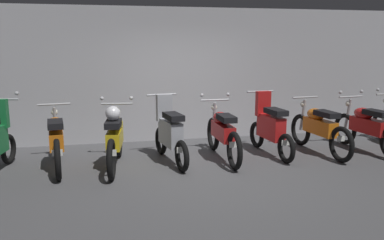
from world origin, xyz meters
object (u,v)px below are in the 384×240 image
(motorbike_slot_6, at_px, (270,127))
(motorbike_slot_8, at_px, (367,127))
(motorbike_slot_2, at_px, (56,139))
(motorbike_slot_5, at_px, (223,132))
(motorbike_slot_3, at_px, (115,137))
(motorbike_slot_7, at_px, (319,128))
(motorbike_slot_4, at_px, (170,133))

(motorbike_slot_6, bearing_deg, motorbike_slot_8, -6.54)
(motorbike_slot_2, xyz_separation_m, motorbike_slot_5, (2.89, -0.08, 0.00))
(motorbike_slot_3, relative_size, motorbike_slot_5, 1.00)
(motorbike_slot_2, xyz_separation_m, motorbike_slot_7, (4.82, -0.09, 0.00))
(motorbike_slot_8, bearing_deg, motorbike_slot_3, 179.77)
(motorbike_slot_3, bearing_deg, motorbike_slot_6, 3.99)
(motorbike_slot_7, bearing_deg, motorbike_slot_6, 173.95)
(motorbike_slot_4, xyz_separation_m, motorbike_slot_8, (3.85, -0.14, -0.03))
(motorbike_slot_4, xyz_separation_m, motorbike_slot_6, (1.93, 0.08, 0.00))
(motorbike_slot_6, bearing_deg, motorbike_slot_7, -6.05)
(motorbike_slot_3, distance_m, motorbike_slot_5, 1.93)
(motorbike_slot_4, xyz_separation_m, motorbike_slot_7, (2.89, -0.02, -0.03))
(motorbike_slot_4, height_order, motorbike_slot_8, motorbike_slot_4)
(motorbike_slot_7, bearing_deg, motorbike_slot_8, -7.02)
(motorbike_slot_4, height_order, motorbike_slot_5, motorbike_slot_4)
(motorbike_slot_4, height_order, motorbike_slot_6, same)
(motorbike_slot_3, height_order, motorbike_slot_5, same)
(motorbike_slot_5, bearing_deg, motorbike_slot_7, -0.28)
(motorbike_slot_4, bearing_deg, motorbike_slot_8, -2.02)
(motorbike_slot_2, height_order, motorbike_slot_6, motorbike_slot_6)
(motorbike_slot_4, relative_size, motorbike_slot_8, 0.86)
(motorbike_slot_4, distance_m, motorbike_slot_5, 0.97)
(motorbike_slot_5, height_order, motorbike_slot_7, motorbike_slot_5)
(motorbike_slot_7, bearing_deg, motorbike_slot_4, 179.65)
(motorbike_slot_2, bearing_deg, motorbike_slot_7, -1.09)
(motorbike_slot_4, xyz_separation_m, motorbike_slot_5, (0.97, -0.01, -0.03))
(motorbike_slot_2, distance_m, motorbike_slot_3, 0.99)
(motorbike_slot_4, distance_m, motorbike_slot_7, 2.89)
(motorbike_slot_5, relative_size, motorbike_slot_7, 1.00)
(motorbike_slot_4, distance_m, motorbike_slot_8, 3.86)
(motorbike_slot_7, xyz_separation_m, motorbike_slot_8, (0.96, -0.12, 0.00))
(motorbike_slot_2, relative_size, motorbike_slot_7, 1.00)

